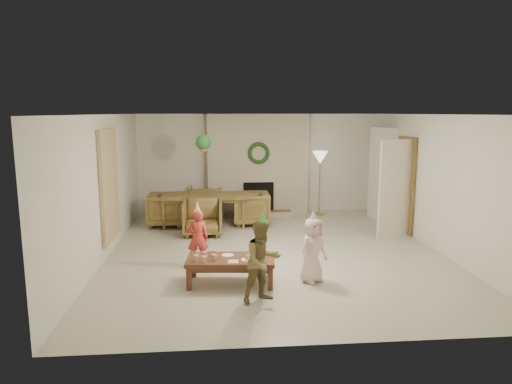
{
  "coord_description": "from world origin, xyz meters",
  "views": [
    {
      "loc": [
        -1.05,
        -8.16,
        2.54
      ],
      "look_at": [
        -0.3,
        0.4,
        1.05
      ],
      "focal_mm": 32.4,
      "sensor_mm": 36.0,
      "label": 1
    }
  ],
  "objects": [
    {
      "name": "wall_right",
      "position": [
        3.0,
        0.0,
        1.25
      ],
      "size": [
        0.0,
        7.0,
        7.0
      ],
      "primitive_type": "plane",
      "rotation": [
        1.57,
        0.0,
        -1.57
      ],
      "color": "silver",
      "rests_on": "floor"
    },
    {
      "name": "child_pink",
      "position": [
        0.38,
        -1.58,
        0.49
      ],
      "size": [
        0.58,
        0.53,
        0.99
      ],
      "primitive_type": "imported",
      "rotation": [
        0.0,
        0.0,
        0.57
      ],
      "color": "#F5C4C8",
      "rests_on": "floor"
    },
    {
      "name": "books_row_upper",
      "position": [
        2.8,
        2.2,
        1.38
      ],
      "size": [
        0.2,
        0.36,
        0.22
      ],
      "primitive_type": "cube",
      "color": "#B78927",
      "rests_on": "bookshelf_shelf_c"
    },
    {
      "name": "food_scoop",
      "position": [
        -0.61,
        -1.67,
        0.44
      ],
      "size": [
        0.08,
        0.08,
        0.07
      ],
      "primitive_type": "sphere",
      "rotation": [
        0.0,
        0.0,
        -0.09
      ],
      "color": "tan",
      "rests_on": "plate_b"
    },
    {
      "name": "bookshelf_shelf_b",
      "position": [
        2.82,
        2.3,
        0.85
      ],
      "size": [
        0.3,
        0.92,
        0.03
      ],
      "primitive_type": "cube",
      "color": "white",
      "rests_on": "bookshelf_carcass"
    },
    {
      "name": "floor_lamp_post",
      "position": [
        1.52,
        3.0,
        0.74
      ],
      "size": [
        0.03,
        0.03,
        1.43
      ],
      "primitive_type": "cylinder",
      "color": "gold",
      "rests_on": "floor"
    },
    {
      "name": "coffee_table_apron",
      "position": [
        -0.85,
        -1.55,
        0.3
      ],
      "size": [
        1.24,
        0.65,
        0.08
      ],
      "primitive_type": "cube",
      "rotation": [
        0.0,
        0.0,
        -0.09
      ],
      "color": "#57311D",
      "rests_on": "floor"
    },
    {
      "name": "coffee_leg_fl",
      "position": [
        -1.46,
        -1.76,
        0.17
      ],
      "size": [
        0.08,
        0.08,
        0.34
      ],
      "primitive_type": "cube",
      "rotation": [
        0.0,
        0.0,
        -0.09
      ],
      "color": "#57311D",
      "rests_on": "floor"
    },
    {
      "name": "coffee_table_top",
      "position": [
        -0.85,
        -1.55,
        0.37
      ],
      "size": [
        1.35,
        0.76,
        0.06
      ],
      "primitive_type": "cube",
      "rotation": [
        0.0,
        0.0,
        -0.09
      ],
      "color": "#57311D",
      "rests_on": "floor"
    },
    {
      "name": "fireplace_mass",
      "position": [
        0.0,
        3.3,
        1.25
      ],
      "size": [
        2.5,
        0.4,
        2.5
      ],
      "primitive_type": "cube",
      "color": "#4F2B15",
      "rests_on": "floor"
    },
    {
      "name": "hanging_plant_cord",
      "position": [
        -1.3,
        1.5,
        2.15
      ],
      "size": [
        0.01,
        0.01,
        0.7
      ],
      "primitive_type": "cylinder",
      "color": "tan",
      "rests_on": "ceiling"
    },
    {
      "name": "dining_chair_far",
      "position": [
        -1.31,
        2.99,
        0.37
      ],
      "size": [
        0.81,
        0.83,
        0.75
      ],
      "primitive_type": "imported",
      "rotation": [
        0.0,
        0.0,
        3.13
      ],
      "color": "brown",
      "rests_on": "floor"
    },
    {
      "name": "plate_c",
      "position": [
        -0.4,
        -1.49,
        0.4
      ],
      "size": [
        0.19,
        0.19,
        0.01
      ],
      "primitive_type": "cylinder",
      "rotation": [
        0.0,
        0.0,
        -0.09
      ],
      "color": "white",
      "rests_on": "coffee_table_top"
    },
    {
      "name": "hanging_plant_pot",
      "position": [
        -1.3,
        1.5,
        1.8
      ],
      "size": [
        0.16,
        0.16,
        0.12
      ],
      "primitive_type": "cylinder",
      "color": "#9F4C33",
      "rests_on": "hanging_plant_cord"
    },
    {
      "name": "child_red",
      "position": [
        -1.37,
        -0.72,
        0.48
      ],
      "size": [
        0.38,
        0.27,
        0.96
      ],
      "primitive_type": "imported",
      "rotation": [
        0.0,
        0.0,
        3.27
      ],
      "color": "red",
      "rests_on": "floor"
    },
    {
      "name": "dining_chair_right",
      "position": [
        -0.27,
        2.13,
        0.37
      ],
      "size": [
        0.83,
        0.81,
        0.75
      ],
      "primitive_type": "imported",
      "rotation": [
        0.0,
        0.0,
        -1.59
      ],
      "color": "brown",
      "rests_on": "floor"
    },
    {
      "name": "dining_table",
      "position": [
        -1.32,
        2.14,
        0.34
      ],
      "size": [
        1.94,
        1.1,
        0.68
      ],
      "primitive_type": "imported",
      "rotation": [
        0.0,
        0.0,
        -0.02
      ],
      "color": "brown",
      "rests_on": "floor"
    },
    {
      "name": "bookshelf_shelf_a",
      "position": [
        2.82,
        2.3,
        0.45
      ],
      "size": [
        0.3,
        0.92,
        0.03
      ],
      "primitive_type": "cube",
      "color": "white",
      "rests_on": "bookshelf_carcass"
    },
    {
      "name": "napkin_left",
      "position": [
        -0.82,
        -1.73,
        0.4
      ],
      "size": [
        0.16,
        0.16,
        0.01
      ],
      "primitive_type": "cube",
      "rotation": [
        0.0,
        0.0,
        -0.09
      ],
      "color": "#EDAEBE",
      "rests_on": "coffee_table_top"
    },
    {
      "name": "bookshelf_carcass",
      "position": [
        2.84,
        2.3,
        1.1
      ],
      "size": [
        0.3,
        1.0,
        2.2
      ],
      "primitive_type": "cube",
      "color": "white",
      "rests_on": "floor"
    },
    {
      "name": "ceiling",
      "position": [
        0.0,
        0.0,
        2.5
      ],
      "size": [
        7.0,
        7.0,
        0.0
      ],
      "primitive_type": "plane",
      "rotation": [
        3.14,
        0.0,
        0.0
      ],
      "color": "white",
      "rests_on": "wall_back"
    },
    {
      "name": "napkin_right",
      "position": [
        -0.49,
        -1.4,
        0.4
      ],
      "size": [
        0.16,
        0.16,
        0.01
      ],
      "primitive_type": "cube",
      "rotation": [
        0.0,
        0.0,
        -0.09
      ],
      "color": "#EDAEBE",
      "rests_on": "coffee_table_top"
    },
    {
      "name": "curtain_panel",
      "position": [
        -2.96,
        0.2,
        1.25
      ],
      "size": [
        0.06,
        1.2,
        2.0
      ],
      "primitive_type": "cube",
      "color": "#CABE8F",
      "rests_on": "wall_left"
    },
    {
      "name": "wall_left",
      "position": [
        -3.0,
        0.0,
        1.25
      ],
      "size": [
        0.0,
        7.0,
        7.0
      ],
      "primitive_type": "plane",
      "rotation": [
        1.57,
        0.0,
        1.57
      ],
      "color": "silver",
      "rests_on": "floor"
    },
    {
      "name": "child_plaid",
      "position": [
        -0.44,
        -2.24,
        0.57
      ],
      "size": [
        0.68,
        0.62,
        1.13
      ],
      "primitive_type": "imported",
      "rotation": [
        0.0,
        0.0,
        0.44
      ],
      "color": "brown",
      "rests_on": "floor"
    },
    {
      "name": "bookshelf_shelf_c",
      "position": [
        2.82,
        2.3,
        1.25
      ],
      "size": [
        0.3,
        0.92,
        0.03
      ],
      "primitive_type": "cube",
      "color": "white",
      "rests_on": "bookshelf_carcass"
    },
    {
      "name": "cup_a",
      "position": [
        -1.36,
        -1.66,
        0.44
      ],
      "size": [
        0.08,
        0.08,
        0.09
      ],
      "primitive_type": "cylinder",
      "rotation": [
        0.0,
        0.0,
        -0.09
      ],
      "color": "silver",
      "rests_on": "coffee_table_top"
    },
    {
      "name": "party_hat_plaid",
      "position": [
        -0.44,
        -2.24,
        1.17
      ],
      "size": [
        0.15,
        0.15,
        0.19
      ],
      "primitive_type": "cone",
      "rotation": [
        0.0,
        0.0,
        0.09
      ],
      "color": "#4DB54D",
      "rests_on": "child_plaid"
    },
    {
      "name": "cup_b",
      "position": [
        -1.35,
        -1.46,
        0.44
      ],
      "size": [
        0.08,
        0.08,
        0.09
      ],
      "primitive_type": "cylinder",
      "rotation": [
        0.0,
        0.0,
        -0.09
      ],
      "color": "silver",
      "rests_on": "coffee_table_top"
    },
    {
      "name": "door_frame",
      "position": [
        2.96,
        1.2,
        1.02
      ],
      "size": [
        0.05,
        0.86,
        2.04
      ],
      "primitive_type": "cube",
      "color": "brown",
      "rests_on": "floor"
    },
    {
      "name": "dining_chair_near",
      "position": [
        -1.34,
        1.3,
        0.37
      ],
      "size": [
        0.81,
        0.83,
        0.75
      ],
      "primitive_type": "imported",
      "rotation": [
        0.0,
        0.0,
        -0.02
      ],
      "color": "brown",
      "rests_on": "floor"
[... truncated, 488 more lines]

